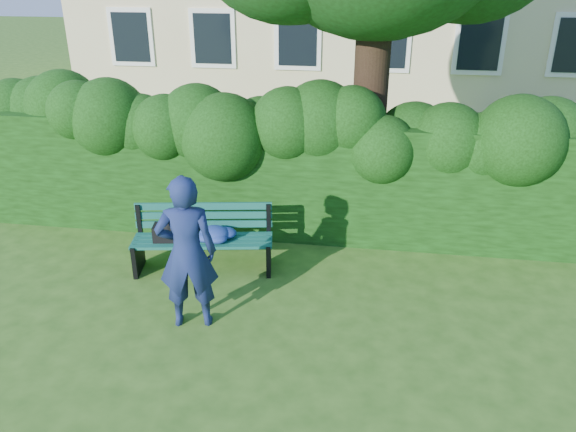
# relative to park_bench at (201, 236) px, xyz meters

# --- Properties ---
(ground) EXTENTS (80.00, 80.00, 0.00)m
(ground) POSITION_rel_park_bench_xyz_m (1.22, -0.75, -0.50)
(ground) COLOR #2F5719
(ground) RESTS_ON ground
(hedge) EXTENTS (10.00, 1.00, 1.80)m
(hedge) POSITION_rel_park_bench_xyz_m (1.22, 1.45, 0.40)
(hedge) COLOR black
(hedge) RESTS_ON ground
(park_bench) EXTENTS (1.95, 0.87, 0.89)m
(park_bench) POSITION_rel_park_bench_xyz_m (0.00, 0.00, 0.00)
(park_bench) COLOR #0F4B3D
(park_bench) RESTS_ON ground
(man_reading) EXTENTS (0.76, 0.59, 1.84)m
(man_reading) POSITION_rel_park_bench_xyz_m (0.25, -1.27, 0.42)
(man_reading) COLOR #162250
(man_reading) RESTS_ON ground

